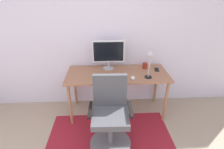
{
  "coord_description": "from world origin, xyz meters",
  "views": [
    {
      "loc": [
        -0.01,
        -0.74,
        1.99
      ],
      "look_at": [
        0.11,
        1.54,
        0.86
      ],
      "focal_mm": 28.16,
      "sensor_mm": 36.0,
      "label": 1
    }
  ],
  "objects": [
    {
      "name": "desk_lamp",
      "position": [
        0.67,
        1.62,
        1.06
      ],
      "size": [
        0.11,
        0.11,
        0.43
      ],
      "color": "black",
      "rests_on": "desk"
    },
    {
      "name": "keyboard",
      "position": [
        0.09,
        1.59,
        0.77
      ],
      "size": [
        0.43,
        0.13,
        0.02
      ],
      "primitive_type": "cube",
      "color": "white",
      "rests_on": "desk"
    },
    {
      "name": "cell_phone",
      "position": [
        0.88,
        1.88,
        0.77
      ],
      "size": [
        0.09,
        0.15,
        0.01
      ],
      "primitive_type": "cube",
      "rotation": [
        0.0,
        0.0,
        -0.19
      ],
      "color": "black",
      "rests_on": "desk"
    },
    {
      "name": "area_rug",
      "position": [
        0.06,
        1.15,
        0.0
      ],
      "size": [
        1.81,
        1.13,
        0.01
      ],
      "primitive_type": "cube",
      "color": "maroon",
      "rests_on": "ground"
    },
    {
      "name": "office_chair",
      "position": [
        0.07,
        1.1,
        0.41
      ],
      "size": [
        0.57,
        0.57,
        1.01
      ],
      "rotation": [
        0.0,
        0.0,
        -0.03
      ],
      "color": "slate",
      "rests_on": "ground"
    },
    {
      "name": "monitor",
      "position": [
        0.08,
        1.99,
        1.05
      ],
      "size": [
        0.52,
        0.18,
        0.48
      ],
      "color": "#B2B2B7",
      "rests_on": "desk"
    },
    {
      "name": "wall_back",
      "position": [
        0.0,
        2.2,
        1.3
      ],
      "size": [
        6.0,
        0.1,
        2.6
      ],
      "primitive_type": "cube",
      "color": "silver",
      "rests_on": "ground"
    },
    {
      "name": "desk",
      "position": [
        0.21,
        1.79,
        0.69
      ],
      "size": [
        1.62,
        0.67,
        0.76
      ],
      "color": "#A0684A",
      "rests_on": "ground"
    },
    {
      "name": "coffee_cup",
      "position": [
        0.69,
        1.96,
        0.81
      ],
      "size": [
        0.08,
        0.08,
        0.1
      ],
      "primitive_type": "cylinder",
      "color": "maroon",
      "rests_on": "desk"
    },
    {
      "name": "computer_mouse",
      "position": [
        0.43,
        1.58,
        0.78
      ],
      "size": [
        0.06,
        0.1,
        0.03
      ],
      "primitive_type": "ellipsoid",
      "color": "white",
      "rests_on": "desk"
    }
  ]
}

